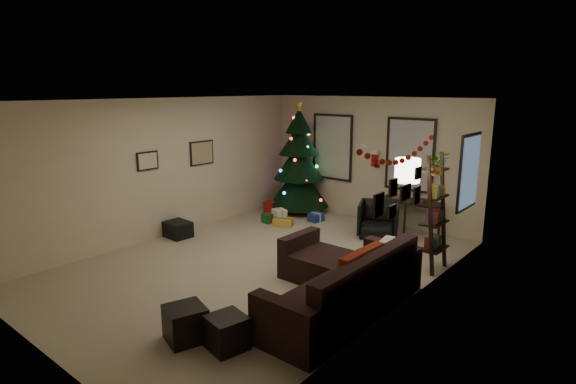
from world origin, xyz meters
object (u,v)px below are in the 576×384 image
(sofa, at_px, (341,285))
(bookshelf, at_px, (436,215))
(desk_chair, at_px, (378,219))
(desk, at_px, (411,204))
(christmas_tree, at_px, (299,166))

(sofa, bearing_deg, bookshelf, 77.04)
(desk_chair, bearing_deg, desk, 36.85)
(desk, xyz_separation_m, bookshelf, (1.16, -1.61, 0.33))
(sofa, distance_m, desk, 3.68)
(desk, height_order, desk_chair, desk_chair)
(desk, bearing_deg, bookshelf, -54.08)
(desk_chair, bearing_deg, christmas_tree, 143.53)
(christmas_tree, height_order, desk, christmas_tree)
(sofa, height_order, desk, sofa)
(sofa, xyz_separation_m, desk, (-0.71, 3.60, 0.31))
(desk, relative_size, bookshelf, 0.66)
(christmas_tree, distance_m, desk_chair, 2.58)
(desk, bearing_deg, christmas_tree, -177.33)
(sofa, bearing_deg, desk_chair, 109.86)
(christmas_tree, bearing_deg, bookshelf, -20.54)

